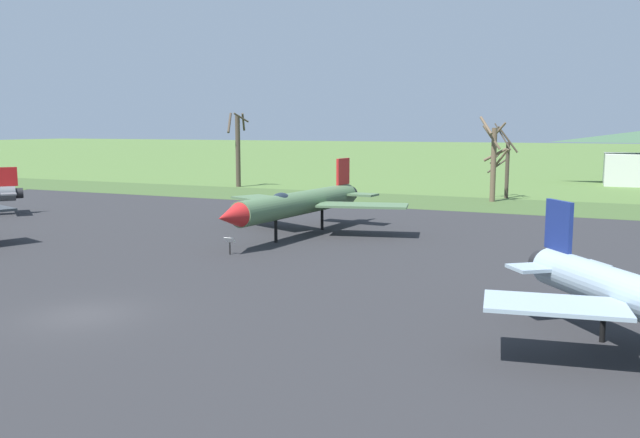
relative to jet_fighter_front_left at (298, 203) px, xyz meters
name	(u,v)px	position (x,y,z in m)	size (l,w,h in m)	color
ground_plane	(83,316)	(0.57, -20.31, -2.27)	(600.00, 600.00, 0.00)	#4C6B33
asphalt_apron	(261,253)	(0.57, -6.18, -2.24)	(87.80, 47.11, 0.05)	#28282B
grass_verge_strip	(408,201)	(0.57, 23.38, -2.24)	(147.80, 12.00, 0.06)	#3D562B
jet_fighter_front_left	(298,203)	(0.00, 0.00, 0.00)	(13.81, 16.29, 4.97)	#4C6B47
info_placard_front_left	(230,244)	(-0.76, -7.42, -1.58)	(0.64, 0.28, 1.05)	black
bare_tree_far_left	(238,147)	(-23.11, 30.73, 2.58)	(2.85, 2.49, 8.99)	#42382D
bare_tree_left_of_center	(493,159)	(8.20, 26.36, 1.95)	(2.93, 2.93, 8.30)	brown
bare_tree_center	(506,165)	(8.74, 30.56, 1.18)	(3.13, 3.36, 7.65)	#42382D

